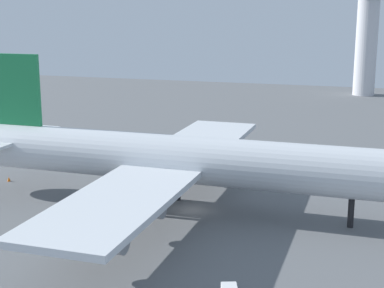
% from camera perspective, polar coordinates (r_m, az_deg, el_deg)
% --- Properties ---
extents(ground_plane, '(257.73, 257.73, 0.00)m').
position_cam_1_polar(ground_plane, '(72.22, 0.00, -6.49)').
color(ground_plane, slate).
extents(cargo_airplane, '(64.43, 55.62, 18.61)m').
position_cam_1_polar(cargo_airplane, '(70.51, -0.32, -1.64)').
color(cargo_airplane, silver).
rests_on(cargo_airplane, ground_plane).
extents(safety_cone_tail, '(0.47, 0.47, 0.67)m').
position_cam_1_polar(safety_cone_tail, '(88.03, -17.51, -3.29)').
color(safety_cone_tail, orange).
rests_on(safety_cone_tail, ground_plane).
extents(control_tower, '(11.64, 11.64, 32.86)m').
position_cam_1_polar(control_tower, '(176.32, 16.83, 11.01)').
color(control_tower, silver).
rests_on(control_tower, ground_plane).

